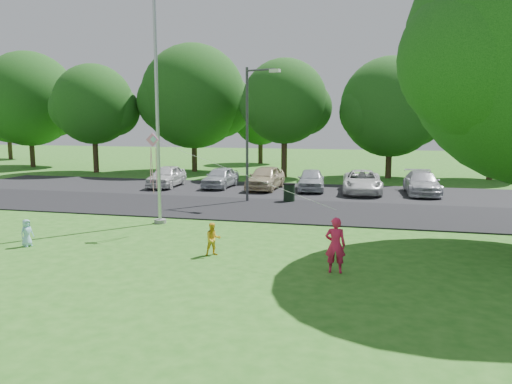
% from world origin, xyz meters
% --- Properties ---
extents(ground, '(120.00, 120.00, 0.00)m').
position_xyz_m(ground, '(0.00, 0.00, 0.00)').
color(ground, '#2B6C1C').
rests_on(ground, ground).
extents(park_road, '(60.00, 6.00, 0.06)m').
position_xyz_m(park_road, '(0.00, 9.00, 0.03)').
color(park_road, black).
rests_on(park_road, ground).
extents(parking_strip, '(42.00, 7.00, 0.06)m').
position_xyz_m(parking_strip, '(0.00, 15.50, 0.03)').
color(parking_strip, black).
rests_on(parking_strip, ground).
extents(flagpole, '(0.50, 0.50, 10.00)m').
position_xyz_m(flagpole, '(-3.50, 5.00, 4.17)').
color(flagpole, '#B7BABF').
rests_on(flagpole, ground).
extents(street_lamp, '(1.89, 0.74, 6.89)m').
position_xyz_m(street_lamp, '(-1.09, 11.01, 4.14)').
color(street_lamp, '#3F3F44').
rests_on(street_lamp, ground).
extents(trash_can, '(0.62, 0.62, 0.99)m').
position_xyz_m(trash_can, '(0.79, 11.55, 0.50)').
color(trash_can, black).
rests_on(trash_can, ground).
extents(tree_row, '(64.35, 11.94, 10.88)m').
position_xyz_m(tree_row, '(1.59, 24.23, 5.71)').
color(tree_row, '#332316').
rests_on(tree_row, ground).
extents(horizon_trees, '(77.46, 7.20, 7.02)m').
position_xyz_m(horizon_trees, '(4.06, 33.88, 4.30)').
color(horizon_trees, '#332316').
rests_on(horizon_trees, ground).
extents(parked_cars, '(17.38, 4.98, 1.43)m').
position_xyz_m(parked_cars, '(0.63, 15.60, 0.73)').
color(parked_cars, silver).
rests_on(parked_cars, ground).
extents(woman, '(0.60, 0.41, 1.58)m').
position_xyz_m(woman, '(4.14, -0.12, 0.79)').
color(woman, '#D91D4B').
rests_on(woman, ground).
extents(child_yellow, '(0.65, 0.61, 1.05)m').
position_xyz_m(child_yellow, '(0.24, 0.78, 0.53)').
color(child_yellow, yellow).
rests_on(child_yellow, ground).
extents(child_blue, '(0.42, 0.52, 0.93)m').
position_xyz_m(child_blue, '(-6.27, 0.37, 0.47)').
color(child_blue, '#9DD3F1').
rests_on(child_blue, ground).
extents(kite, '(7.24, 3.47, 2.28)m').
position_xyz_m(kite, '(-2.58, 2.98, 3.03)').
color(kite, pink).
rests_on(kite, ground).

